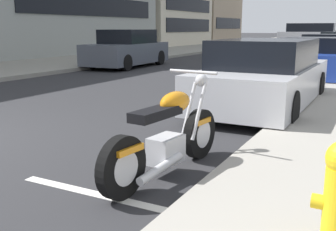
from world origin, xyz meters
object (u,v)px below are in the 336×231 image
at_px(parked_car_near_corner, 325,50).
at_px(car_opposite_curb, 127,50).
at_px(parked_car_behind_motorcycle, 313,59).
at_px(crossing_truck, 310,35).
at_px(parked_motorcycle, 168,138).
at_px(parked_car_far_down_curb, 266,76).

distance_m(parked_car_near_corner, car_opposite_curb, 8.66).
bearing_deg(parked_car_behind_motorcycle, crossing_truck, 7.89).
relative_size(parked_car_near_corner, crossing_truck, 0.87).
xyz_separation_m(parked_car_near_corner, crossing_truck, (17.11, 3.23, 0.39)).
height_order(parked_car_behind_motorcycle, crossing_truck, crossing_truck).
xyz_separation_m(parked_motorcycle, parked_car_behind_motorcycle, (9.76, -0.06, 0.20)).
distance_m(parked_car_far_down_curb, crossing_truck, 28.34).
height_order(parked_car_near_corner, crossing_truck, crossing_truck).
xyz_separation_m(parked_car_far_down_curb, crossing_truck, (28.12, 3.45, 0.37)).
bearing_deg(parked_motorcycle, crossing_truck, 12.24).
bearing_deg(parked_car_far_down_curb, parked_car_behind_motorcycle, -0.72).
height_order(parked_car_behind_motorcycle, car_opposite_curb, car_opposite_curb).
distance_m(parked_car_behind_motorcycle, parked_car_near_corner, 5.52).
bearing_deg(crossing_truck, parked_motorcycle, 94.93).
bearing_deg(car_opposite_curb, parked_car_near_corner, 121.46).
distance_m(parked_car_far_down_curb, parked_car_near_corner, 11.02).
distance_m(parked_motorcycle, parked_car_near_corner, 15.28).
height_order(parked_motorcycle, crossing_truck, crossing_truck).
bearing_deg(parked_car_behind_motorcycle, parked_car_far_down_curb, 178.05).
bearing_deg(parked_motorcycle, parked_car_behind_motorcycle, 5.77).
xyz_separation_m(parked_car_behind_motorcycle, parked_car_near_corner, (5.51, 0.31, 0.02)).
bearing_deg(parked_car_behind_motorcycle, car_opposite_curb, 84.72).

